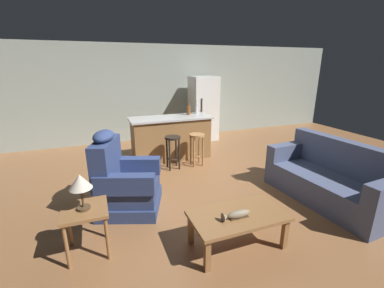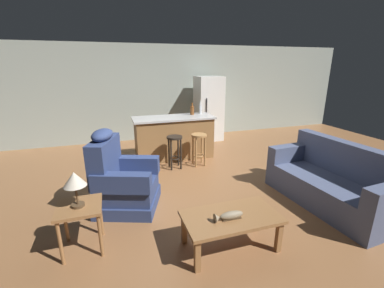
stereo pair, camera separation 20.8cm
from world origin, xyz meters
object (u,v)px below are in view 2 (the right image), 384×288
at_px(recliner_near_lamp, 122,181).
at_px(table_lamp, 75,181).
at_px(coffee_table, 231,220).
at_px(couch, 332,183).
at_px(bottle_tall_green, 200,109).
at_px(refrigerator, 209,109).
at_px(fish_figurine, 229,216).
at_px(end_table, 80,213).
at_px(bar_stool_right, 199,144).
at_px(kitchen_island, 174,137).
at_px(bottle_short_amber, 192,110).
at_px(bar_stool_left, 175,146).

distance_m(recliner_near_lamp, table_lamp, 1.07).
xyz_separation_m(coffee_table, couch, (1.92, 0.43, -0.02)).
bearing_deg(bottle_tall_green, refrigerator, 58.75).
bearing_deg(coffee_table, fish_figurine, -135.71).
bearing_deg(bottle_tall_green, end_table, -130.73).
xyz_separation_m(table_lamp, bar_stool_right, (2.15, 2.06, -0.40)).
bearing_deg(bottle_tall_green, kitchen_island, -165.06).
relative_size(fish_figurine, refrigerator, 0.19).
bearing_deg(couch, refrigerator, -87.12).
height_order(couch, bottle_tall_green, bottle_tall_green).
bearing_deg(bottle_short_amber, fish_figurine, -101.39).
height_order(coffee_table, bottle_tall_green, bottle_tall_green).
distance_m(table_lamp, refrigerator, 4.97).
relative_size(end_table, refrigerator, 0.32).
xyz_separation_m(coffee_table, bottle_short_amber, (0.62, 3.32, 0.69)).
xyz_separation_m(couch, bar_stool_left, (-1.92, 2.12, 0.13)).
relative_size(bottle_tall_green, bottle_short_amber, 1.09).
xyz_separation_m(table_lamp, kitchen_island, (1.77, 2.69, -0.39)).
relative_size(end_table, bar_stool_left, 0.82).
bearing_deg(coffee_table, bar_stool_right, 78.50).
relative_size(recliner_near_lamp, table_lamp, 2.93).
height_order(couch, refrigerator, refrigerator).
xyz_separation_m(couch, kitchen_island, (-1.78, 2.75, 0.14)).
relative_size(recliner_near_lamp, bottle_tall_green, 3.96).
distance_m(coffee_table, end_table, 1.71).
bearing_deg(bottle_tall_green, couch, -69.83).
xyz_separation_m(coffee_table, end_table, (-1.63, 0.51, 0.10)).
xyz_separation_m(kitchen_island, bar_stool_right, (0.38, -0.63, -0.01)).
bearing_deg(refrigerator, kitchen_island, -137.58).
bearing_deg(bar_stool_right, fish_figurine, -102.53).
xyz_separation_m(coffee_table, bar_stool_right, (0.52, 2.56, 0.11)).
xyz_separation_m(kitchen_island, refrigerator, (1.31, 1.20, 0.40)).
bearing_deg(fish_figurine, bar_stool_left, 88.75).
bearing_deg(bar_stool_right, end_table, -136.35).
bearing_deg(bottle_short_amber, bottle_tall_green, 14.16).
height_order(end_table, kitchen_island, kitchen_island).
bearing_deg(couch, bar_stool_right, -60.45).
xyz_separation_m(table_lamp, bottle_short_amber, (2.25, 2.82, 0.19)).
bearing_deg(bar_stool_right, bar_stool_left, 180.00).
bearing_deg(kitchen_island, couch, -57.15).
relative_size(fish_figurine, table_lamp, 0.83).
height_order(fish_figurine, end_table, end_table).
bearing_deg(coffee_table, kitchen_island, 87.45).
relative_size(coffee_table, bottle_tall_green, 3.63).
bearing_deg(kitchen_island, fish_figurine, -93.58).
distance_m(bar_stool_right, refrigerator, 2.09).
distance_m(recliner_near_lamp, end_table, 0.96).
bearing_deg(table_lamp, kitchen_island, 56.61).
xyz_separation_m(kitchen_island, bottle_tall_green, (0.70, 0.19, 0.59)).
xyz_separation_m(recliner_near_lamp, bar_stool_left, (1.12, 1.24, 0.05)).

